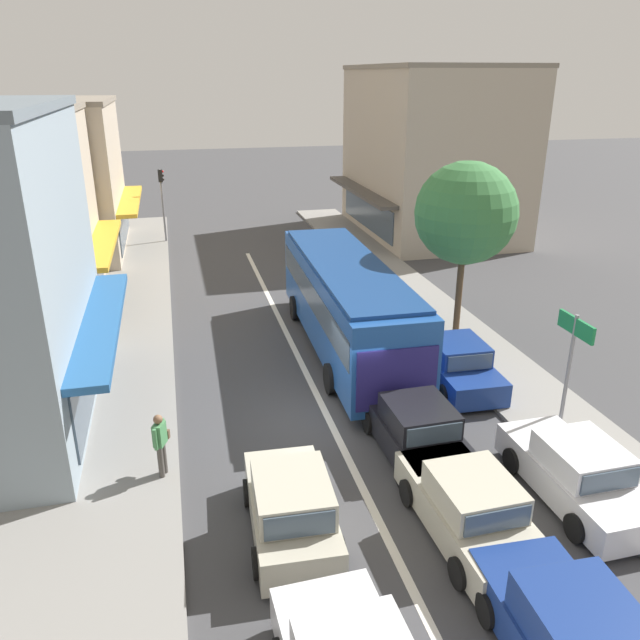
{
  "coord_description": "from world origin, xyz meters",
  "views": [
    {
      "loc": [
        -3.84,
        -15.01,
        9.14
      ],
      "look_at": [
        0.84,
        4.5,
        1.2
      ],
      "focal_mm": 35.0,
      "sensor_mm": 36.0,
      "label": 1
    }
  ],
  "objects_px": {
    "sedan_adjacent_lane_lead": "(471,510)",
    "directional_road_sign": "(572,349)",
    "hatchback_behind_bus_mid": "(291,508)",
    "sedan_behind_bus_near": "(417,431)",
    "city_bus": "(347,300)",
    "parked_sedan_kerb_front": "(577,474)",
    "street_tree_right": "(466,213)",
    "parked_sedan_kerb_second": "(455,364)",
    "traffic_light_downstreet": "(162,194)",
    "pedestrian_with_handbag_near": "(161,441)"
  },
  "relations": [
    {
      "from": "city_bus",
      "to": "directional_road_sign",
      "type": "xyz_separation_m",
      "value": [
        3.93,
        -6.96,
        0.8
      ]
    },
    {
      "from": "sedan_adjacent_lane_lead",
      "to": "traffic_light_downstreet",
      "type": "relative_size",
      "value": 1.01
    },
    {
      "from": "hatchback_behind_bus_mid",
      "to": "sedan_behind_bus_near",
      "type": "xyz_separation_m",
      "value": [
        3.7,
        2.26,
        -0.05
      ]
    },
    {
      "from": "sedan_behind_bus_near",
      "to": "sedan_adjacent_lane_lead",
      "type": "bearing_deg",
      "value": -90.96
    },
    {
      "from": "hatchback_behind_bus_mid",
      "to": "parked_sedan_kerb_front",
      "type": "bearing_deg",
      "value": -2.57
    },
    {
      "from": "city_bus",
      "to": "sedan_adjacent_lane_lead",
      "type": "bearing_deg",
      "value": -90.32
    },
    {
      "from": "parked_sedan_kerb_second",
      "to": "parked_sedan_kerb_front",
      "type": "bearing_deg",
      "value": -87.91
    },
    {
      "from": "hatchback_behind_bus_mid",
      "to": "parked_sedan_kerb_second",
      "type": "height_order",
      "value": "hatchback_behind_bus_mid"
    },
    {
      "from": "traffic_light_downstreet",
      "to": "sedan_adjacent_lane_lead",
      "type": "bearing_deg",
      "value": -77.4
    },
    {
      "from": "directional_road_sign",
      "to": "traffic_light_downstreet",
      "type": "bearing_deg",
      "value": 112.61
    },
    {
      "from": "city_bus",
      "to": "pedestrian_with_handbag_near",
      "type": "relative_size",
      "value": 6.7
    },
    {
      "from": "city_bus",
      "to": "sedan_behind_bus_near",
      "type": "relative_size",
      "value": 2.58
    },
    {
      "from": "sedan_adjacent_lane_lead",
      "to": "city_bus",
      "type": "bearing_deg",
      "value": 89.68
    },
    {
      "from": "street_tree_right",
      "to": "directional_road_sign",
      "type": "bearing_deg",
      "value": -93.77
    },
    {
      "from": "sedan_adjacent_lane_lead",
      "to": "directional_road_sign",
      "type": "bearing_deg",
      "value": 35.36
    },
    {
      "from": "street_tree_right",
      "to": "parked_sedan_kerb_second",
      "type": "bearing_deg",
      "value": -115.69
    },
    {
      "from": "city_bus",
      "to": "street_tree_right",
      "type": "height_order",
      "value": "street_tree_right"
    },
    {
      "from": "sedan_behind_bus_near",
      "to": "street_tree_right",
      "type": "height_order",
      "value": "street_tree_right"
    },
    {
      "from": "parked_sedan_kerb_front",
      "to": "traffic_light_downstreet",
      "type": "bearing_deg",
      "value": 108.82
    },
    {
      "from": "hatchback_behind_bus_mid",
      "to": "parked_sedan_kerb_front",
      "type": "distance_m",
      "value": 6.59
    },
    {
      "from": "directional_road_sign",
      "to": "parked_sedan_kerb_second",
      "type": "bearing_deg",
      "value": 108.53
    },
    {
      "from": "hatchback_behind_bus_mid",
      "to": "pedestrian_with_handbag_near",
      "type": "xyz_separation_m",
      "value": [
        -2.61,
        2.66,
        0.36
      ]
    },
    {
      "from": "sedan_adjacent_lane_lead",
      "to": "parked_sedan_kerb_front",
      "type": "xyz_separation_m",
      "value": [
        2.94,
        0.59,
        0.0
      ]
    },
    {
      "from": "parked_sedan_kerb_front",
      "to": "pedestrian_with_handbag_near",
      "type": "distance_m",
      "value": 9.67
    },
    {
      "from": "hatchback_behind_bus_mid",
      "to": "city_bus",
      "type": "bearing_deg",
      "value": 67.4
    },
    {
      "from": "city_bus",
      "to": "hatchback_behind_bus_mid",
      "type": "relative_size",
      "value": 2.89
    },
    {
      "from": "sedan_behind_bus_near",
      "to": "pedestrian_with_handbag_near",
      "type": "relative_size",
      "value": 2.6
    },
    {
      "from": "sedan_adjacent_lane_lead",
      "to": "sedan_behind_bus_near",
      "type": "relative_size",
      "value": 1.0
    },
    {
      "from": "sedan_adjacent_lane_lead",
      "to": "traffic_light_downstreet",
      "type": "bearing_deg",
      "value": 102.6
    },
    {
      "from": "sedan_adjacent_lane_lead",
      "to": "directional_road_sign",
      "type": "height_order",
      "value": "directional_road_sign"
    },
    {
      "from": "city_bus",
      "to": "traffic_light_downstreet",
      "type": "bearing_deg",
      "value": 109.59
    },
    {
      "from": "parked_sedan_kerb_front",
      "to": "pedestrian_with_handbag_near",
      "type": "height_order",
      "value": "pedestrian_with_handbag_near"
    },
    {
      "from": "sedan_behind_bus_near",
      "to": "street_tree_right",
      "type": "xyz_separation_m",
      "value": [
        4.41,
        7.09,
        3.93
      ]
    },
    {
      "from": "directional_road_sign",
      "to": "pedestrian_with_handbag_near",
      "type": "relative_size",
      "value": 2.21
    },
    {
      "from": "directional_road_sign",
      "to": "sedan_behind_bus_near",
      "type": "bearing_deg",
      "value": 175.4
    },
    {
      "from": "directional_road_sign",
      "to": "hatchback_behind_bus_mid",
      "type": "bearing_deg",
      "value": -165.73
    },
    {
      "from": "sedan_behind_bus_near",
      "to": "pedestrian_with_handbag_near",
      "type": "xyz_separation_m",
      "value": [
        -6.32,
        0.41,
        0.4
      ]
    },
    {
      "from": "sedan_adjacent_lane_lead",
      "to": "directional_road_sign",
      "type": "xyz_separation_m",
      "value": [
        3.98,
        2.82,
        2.01
      ]
    },
    {
      "from": "parked_sedan_kerb_front",
      "to": "directional_road_sign",
      "type": "xyz_separation_m",
      "value": [
        1.04,
        2.24,
        2.01
      ]
    },
    {
      "from": "parked_sedan_kerb_second",
      "to": "traffic_light_downstreet",
      "type": "xyz_separation_m",
      "value": [
        -8.69,
        20.13,
        2.19
      ]
    },
    {
      "from": "sedan_behind_bus_near",
      "to": "parked_sedan_kerb_front",
      "type": "height_order",
      "value": "same"
    },
    {
      "from": "sedan_adjacent_lane_lead",
      "to": "hatchback_behind_bus_mid",
      "type": "bearing_deg",
      "value": 166.42
    },
    {
      "from": "hatchback_behind_bus_mid",
      "to": "sedan_behind_bus_near",
      "type": "bearing_deg",
      "value": 31.36
    },
    {
      "from": "parked_sedan_kerb_front",
      "to": "sedan_adjacent_lane_lead",
      "type": "bearing_deg",
      "value": -168.7
    },
    {
      "from": "traffic_light_downstreet",
      "to": "street_tree_right",
      "type": "height_order",
      "value": "street_tree_right"
    },
    {
      "from": "parked_sedan_kerb_front",
      "to": "parked_sedan_kerb_second",
      "type": "relative_size",
      "value": 0.99
    },
    {
      "from": "city_bus",
      "to": "sedan_adjacent_lane_lead",
      "type": "relative_size",
      "value": 2.57
    },
    {
      "from": "sedan_behind_bus_near",
      "to": "traffic_light_downstreet",
      "type": "xyz_separation_m",
      "value": [
        -6.03,
        23.58,
        2.19
      ]
    },
    {
      "from": "hatchback_behind_bus_mid",
      "to": "street_tree_right",
      "type": "xyz_separation_m",
      "value": [
        8.12,
        9.35,
        3.88
      ]
    },
    {
      "from": "sedan_behind_bus_near",
      "to": "directional_road_sign",
      "type": "distance_m",
      "value": 4.42
    }
  ]
}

